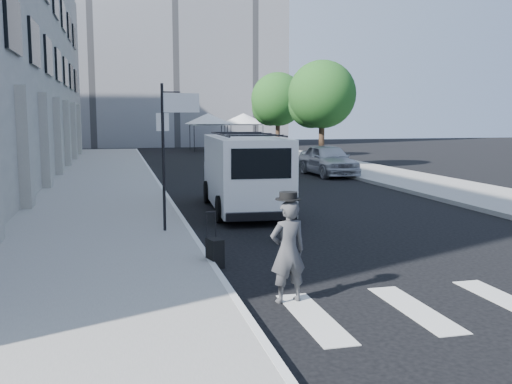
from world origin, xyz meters
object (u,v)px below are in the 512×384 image
businessman (288,251)px  parked_car_b (271,152)px  parked_car_c (253,144)px  cargo_van (244,172)px  parked_car_a (328,160)px  suitcase (215,252)px  briefcase (285,234)px

businessman → parked_car_b: 27.65m
businessman → parked_car_c: size_ratio=0.27×
cargo_van → parked_car_b: bearing=75.6°
businessman → parked_car_b: size_ratio=0.39×
parked_car_a → parked_car_c: bearing=88.9°
suitcase → cargo_van: size_ratio=0.17×
cargo_van → parked_car_b: size_ratio=1.48×
businessman → cargo_van: cargo_van is taller
suitcase → cargo_van: bearing=58.2°
suitcase → briefcase: bearing=29.2°
suitcase → parked_car_b: size_ratio=0.26×
cargo_van → parked_car_c: bearing=79.3°
parked_car_b → parked_car_c: 6.80m
suitcase → parked_car_a: 17.86m
briefcase → parked_car_a: bearing=72.2°
parked_car_b → parked_car_c: bearing=90.5°
suitcase → cargo_van: 6.82m
briefcase → parked_car_a: (6.37, 13.90, 0.61)m
suitcase → parked_car_b: parked_car_b is taller
parked_car_b → parked_car_a: bearing=-82.3°
parked_car_c → parked_car_b: bearing=-94.2°
briefcase → parked_car_c: bearing=84.7°
cargo_van → parked_car_b: cargo_van is taller
suitcase → cargo_van: (2.01, 6.45, 0.90)m
cargo_van → parked_car_a: size_ratio=1.35×
parked_car_a → parked_car_b: size_ratio=1.10×
businessman → parked_car_c: parked_car_c is taller
businessman → suitcase: size_ratio=1.52×
businessman → briefcase: (1.22, 4.22, -0.64)m
businessman → suitcase: businessman is taller
suitcase → parked_car_b: bearing=57.8°
parked_car_a → parked_car_c: (-0.09, 15.39, 0.08)m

